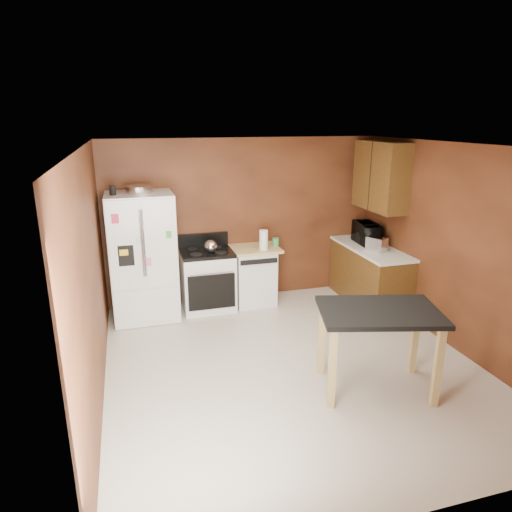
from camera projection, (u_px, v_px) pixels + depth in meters
name	position (u px, v px, depth m)	size (l,w,h in m)	color
floor	(291.00, 364.00, 5.35)	(4.50, 4.50, 0.00)	beige
ceiling	(297.00, 146.00, 4.63)	(4.50, 4.50, 0.00)	white
wall_back	(243.00, 220.00, 7.06)	(4.20, 4.20, 0.00)	brown
wall_front	(417.00, 366.00, 2.92)	(4.20, 4.20, 0.00)	brown
wall_left	(92.00, 281.00, 4.44)	(4.50, 4.50, 0.00)	brown
wall_right	(456.00, 249.00, 5.54)	(4.50, 4.50, 0.00)	brown
roasting_pan	(139.00, 189.00, 6.18)	(0.38, 0.38, 0.09)	silver
pen_cup	(113.00, 190.00, 5.98)	(0.08, 0.08, 0.12)	black
kettle	(211.00, 246.00, 6.59)	(0.19, 0.19, 0.19)	silver
paper_towel	(264.00, 240.00, 6.76)	(0.13, 0.13, 0.30)	white
green_canister	(276.00, 242.00, 7.03)	(0.10, 0.10, 0.11)	#3C9C52
toaster	(377.00, 244.00, 6.68)	(0.17, 0.28, 0.20)	silver
microwave	(367.00, 234.00, 7.08)	(0.53, 0.36, 0.29)	black
refrigerator	(143.00, 257.00, 6.40)	(0.90, 0.80, 1.80)	white
gas_range	(207.00, 279.00, 6.82)	(0.76, 0.68, 1.10)	white
dishwasher	(253.00, 275.00, 7.04)	(0.78, 0.63, 0.89)	white
right_cabinets	(373.00, 246.00, 6.94)	(0.63, 1.58, 2.45)	brown
island	(379.00, 322.00, 4.66)	(1.37, 1.08, 0.91)	black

